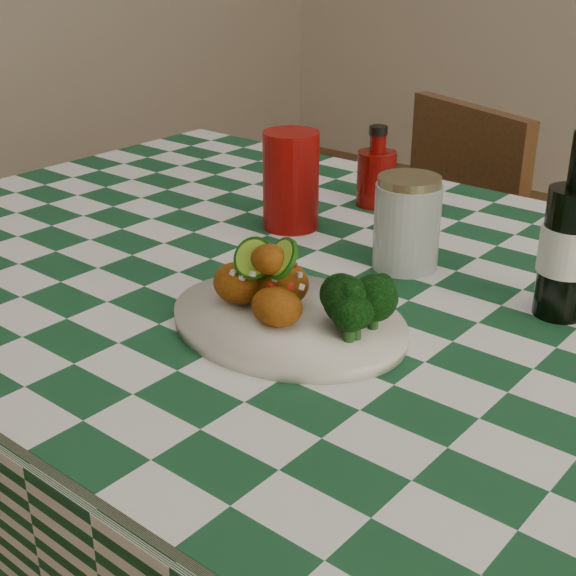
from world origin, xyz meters
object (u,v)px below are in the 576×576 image
Objects in this scene: plate at (288,322)px; beer_bottle at (571,227)px; dining_table at (339,503)px; fried_chicken_pile at (274,278)px; wooden_chair_left at (400,289)px; ketchup_bottle at (377,166)px; red_tumbler at (291,181)px; mason_jar at (407,223)px.

beer_bottle is (0.24, 0.25, 0.11)m from plate.
dining_table is at bearing 100.14° from plate.
beer_bottle reaches higher than dining_table.
fried_chicken_pile is 1.02m from wooden_chair_left.
plate is (0.03, -0.16, 0.40)m from dining_table.
wooden_chair_left is at bearing 111.44° from fried_chicken_pile.
fried_chicken_pile is at bearing -47.01° from wooden_chair_left.
fried_chicken_pile is at bearing 180.00° from plate.
plate is 0.06m from fried_chicken_pile.
beer_bottle is at bearing 18.06° from dining_table.
ketchup_bottle is 0.48m from beer_bottle.
plate is at bearing -79.86° from dining_table.
ketchup_bottle is (-0.17, 0.47, 0.01)m from fried_chicken_pile.
fried_chicken_pile is at bearing -136.18° from beer_bottle.
wooden_chair_left is (-0.34, 0.87, -0.42)m from fried_chicken_pile.
plate is at bearing 0.00° from fried_chicken_pile.
beer_bottle is (0.47, -0.03, 0.04)m from red_tumbler.
beer_bottle is 0.28× the size of wooden_chair_left.
red_tumbler is (-0.21, 0.29, 0.02)m from fried_chicken_pile.
wooden_chair_left reaches higher than plate.
ketchup_bottle is at bearing 109.40° from fried_chicken_pile.
beer_bottle is (0.24, -0.01, 0.05)m from mason_jar.
dining_table is 10.38× the size of red_tumbler.
red_tumbler reaches higher than dining_table.
red_tumbler is at bearing -55.66° from wooden_chair_left.
ketchup_bottle is 1.04× the size of mason_jar.
wooden_chair_left is at bearing 102.78° from red_tumbler.
beer_bottle reaches higher than fried_chicken_pile.
ketchup_bottle is 0.61m from wooden_chair_left.
red_tumbler is at bearing -102.88° from ketchup_bottle.
red_tumbler is 0.19× the size of wooden_chair_left.
mason_jar is 0.16× the size of wooden_chair_left.
dining_table is 11.69× the size of ketchup_bottle.
beer_bottle is at bearing -1.80° from mason_jar.
red_tumbler is 0.67× the size of beer_bottle.
ketchup_bottle reaches higher than wooden_chair_left.
red_tumbler reaches higher than plate.
dining_table is at bearing -161.94° from beer_bottle.
dining_table is 1.93× the size of wooden_chair_left.
red_tumbler is 0.24m from mason_jar.
fried_chicken_pile is 0.50m from ketchup_bottle.
mason_jar is at bearing -37.18° from wooden_chair_left.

